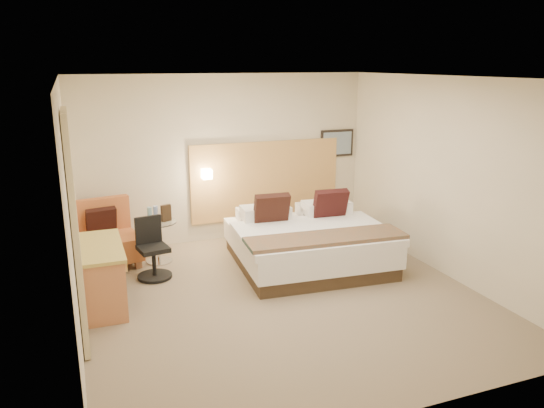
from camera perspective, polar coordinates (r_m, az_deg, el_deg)
name	(u,v)px	position (r m, az deg, el deg)	size (l,w,h in m)	color
floor	(282,297)	(6.81, 1.10, -10.00)	(4.80, 5.00, 0.02)	#7E6C55
ceiling	(283,77)	(6.17, 1.23, 13.54)	(4.80, 5.00, 0.02)	silver
wall_back	(225,159)	(8.68, -5.07, 4.89)	(4.80, 0.02, 2.70)	beige
wall_front	(404,266)	(4.24, 14.06, -6.45)	(4.80, 0.02, 2.70)	beige
wall_left	(69,213)	(5.92, -21.03, -0.88)	(0.02, 5.00, 2.70)	beige
wall_right	(447,178)	(7.57, 18.35, 2.68)	(0.02, 5.00, 2.70)	beige
headboard_panel	(266,180)	(8.93, -0.62, 2.62)	(2.60, 0.04, 1.30)	tan
art_frame	(337,143)	(9.37, 6.99, 6.52)	(0.62, 0.03, 0.47)	black
art_canvas	(337,143)	(9.36, 7.04, 6.50)	(0.54, 0.01, 0.39)	slate
lamp_arm	(206,173)	(8.55, -7.14, 3.30)	(0.02, 0.02, 0.12)	silver
lamp_shade	(207,174)	(8.49, -7.04, 3.23)	(0.15, 0.15, 0.15)	#FFEDC6
curtain	(75,231)	(5.71, -20.38, -2.73)	(0.06, 0.90, 2.42)	beige
bottle_a	(150,215)	(7.87, -13.02, -1.12)	(0.07, 0.07, 0.22)	#7BABBF
bottle_b	(156,213)	(7.92, -12.40, -0.98)	(0.07, 0.07, 0.22)	#99AFEC
menu_folder	(166,213)	(7.86, -11.33, -0.96)	(0.15, 0.06, 0.25)	#362516
bed	(307,242)	(7.76, 3.83, -4.06)	(2.25, 2.20, 1.03)	#3B2C1D
lounge_chair	(105,240)	(8.08, -17.55, -3.68)	(1.01, 0.92, 0.94)	tan
side_table	(158,240)	(7.98, -12.14, -3.76)	(0.71, 0.71, 0.62)	silver
desk	(101,258)	(6.68, -17.93, -5.56)	(0.57, 1.23, 0.77)	#B09A45
desk_chair	(153,253)	(7.44, -12.73, -5.20)	(0.54, 0.54, 0.83)	black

